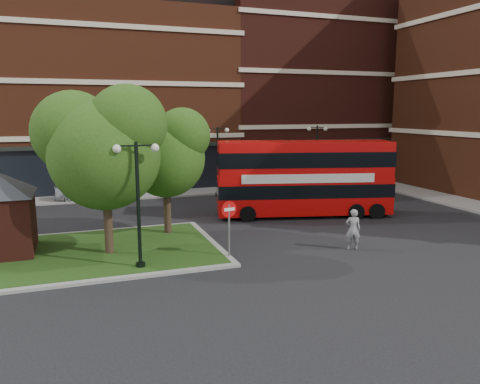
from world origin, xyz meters
name	(u,v)px	position (x,y,z in m)	size (l,w,h in m)	color
ground	(272,257)	(0.00, 0.00, 0.00)	(120.00, 120.00, 0.00)	black
pavement_far	(185,192)	(0.00, 16.50, 0.06)	(44.00, 3.00, 0.12)	slate
terrace_far_left	(67,100)	(-8.00, 24.00, 7.00)	(26.00, 12.00, 14.00)	#642C17
terrace_far_right	(307,91)	(14.00, 24.00, 8.00)	(18.00, 12.00, 16.00)	#471911
traffic_island	(73,254)	(-8.00, 3.00, 0.07)	(12.60, 7.60, 0.15)	gray
tree_island_west	(102,144)	(-6.60, 2.58, 4.79)	(5.40, 4.71, 7.21)	#2D2116
tree_island_east	(164,150)	(-3.58, 5.06, 4.24)	(4.46, 3.90, 6.29)	#2D2116
lamp_island	(138,199)	(-5.50, 0.20, 2.83)	(1.72, 0.36, 5.00)	black
lamp_far_left	(218,157)	(2.00, 14.50, 2.83)	(1.72, 0.36, 5.00)	black
lamp_far_right	(317,154)	(10.00, 14.50, 2.83)	(1.72, 0.36, 5.00)	black
bus	(304,173)	(4.88, 6.66, 2.53)	(10.34, 4.67, 3.85)	#C00807
woman	(353,229)	(3.84, -0.16, 0.92)	(0.67, 0.44, 1.84)	gray
car_silver	(88,189)	(-6.91, 16.00, 0.76)	(1.79, 4.44, 1.51)	#AAADB1
car_white	(270,184)	(6.13, 14.50, 0.66)	(1.39, 3.99, 1.32)	silver
no_entry_sign	(229,218)	(-1.80, 0.40, 1.76)	(0.68, 0.17, 2.46)	slate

